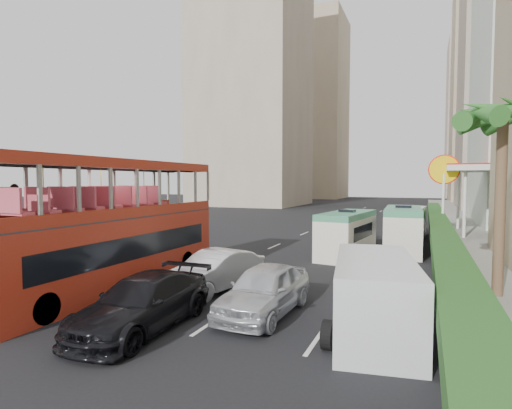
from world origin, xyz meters
The scene contains 19 objects.
ground_plane centered at (0.00, 0.00, 0.00)m, with size 200.00×200.00×0.00m, color black.
double_decker_bus centered at (-6.00, 0.00, 2.53)m, with size 2.50×11.00×5.06m, color #B32E19.
car_silver_lane_a centered at (-2.04, 1.24, 0.00)m, with size 1.61×4.62×1.52m, color silver.
car_silver_lane_b centered at (0.74, -0.58, 0.00)m, with size 1.86×4.61×1.57m, color silver.
car_black centered at (-2.00, -3.12, 0.00)m, with size 2.09×5.14×1.49m, color black.
van_asset centered at (0.93, 15.77, 0.00)m, with size 2.29×4.97×1.38m, color silver.
minibus_near centered at (1.36, 10.40, 1.25)m, with size 1.88×5.65×2.51m, color silver.
minibus_far centered at (4.20, 13.08, 1.33)m, with size 2.00×6.00×2.66m, color silver.
panel_van_near centered at (4.15, -0.80, 1.04)m, with size 2.07×5.18×2.07m, color silver.
panel_van_far centered at (4.13, 19.48, 1.14)m, with size 2.29×5.72×2.29m, color silver.
sidewalk centered at (9.00, 25.00, 0.09)m, with size 6.00×120.00×0.18m, color #99968C.
kerb_wall centered at (6.20, 14.00, 0.68)m, with size 0.30×44.00×1.00m, color silver.
hedge centered at (6.20, 14.00, 1.53)m, with size 1.10×44.00×0.70m, color #2D6626.
palm_tree centered at (7.80, 4.00, 3.38)m, with size 0.36×0.36×6.40m, color brown.
shell_station centered at (10.00, 23.00, 2.75)m, with size 6.50×8.00×5.50m, color silver.
tower_far_a centered at (17.00, 82.00, 22.00)m, with size 14.00×14.00×44.00m, color tan.
tower_far_b centered at (17.00, 104.00, 20.00)m, with size 14.00×14.00×40.00m, color #B4A28E.
tower_left_a centered at (-24.00, 55.00, 26.00)m, with size 18.00×18.00×52.00m, color #B4A28E.
tower_left_b centered at (-22.00, 90.00, 23.00)m, with size 16.00×16.00×46.00m, color tan.
Camera 1 is at (5.38, -12.18, 4.21)m, focal length 28.00 mm.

